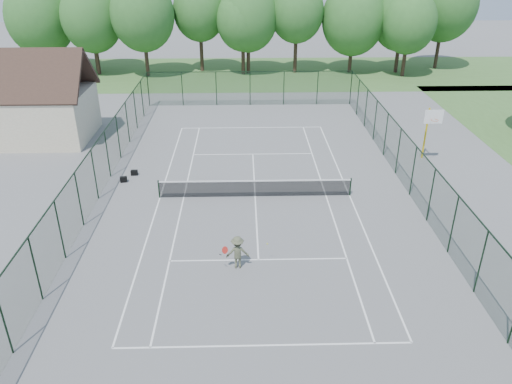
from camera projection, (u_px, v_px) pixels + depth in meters
ground at (255, 196)px, 28.82m from camera, size 140.00×140.00×0.00m
grass_far at (248, 73)px, 55.59m from camera, size 80.00×16.00×0.01m
court_lines at (255, 196)px, 28.82m from camera, size 11.05×23.85×0.01m
tennis_net at (255, 188)px, 28.56m from camera, size 11.08×0.08×1.10m
fence_enclosure at (255, 172)px, 28.12m from camera, size 18.05×36.05×3.02m
utility_building at (30, 97)px, 35.96m from camera, size 8.60×6.27×6.63m
tree_line_far at (248, 17)px, 52.89m from camera, size 39.40×6.40×9.70m
basketball_goal at (430, 124)px, 32.37m from camera, size 1.20×1.43×3.65m
sports_bag_a at (124, 179)px, 30.49m from camera, size 0.46×0.33×0.33m
sports_bag_b at (134, 173)px, 31.39m from camera, size 0.42×0.26×0.32m
tennis_player at (238, 252)px, 22.26m from camera, size 2.26×0.88×1.58m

